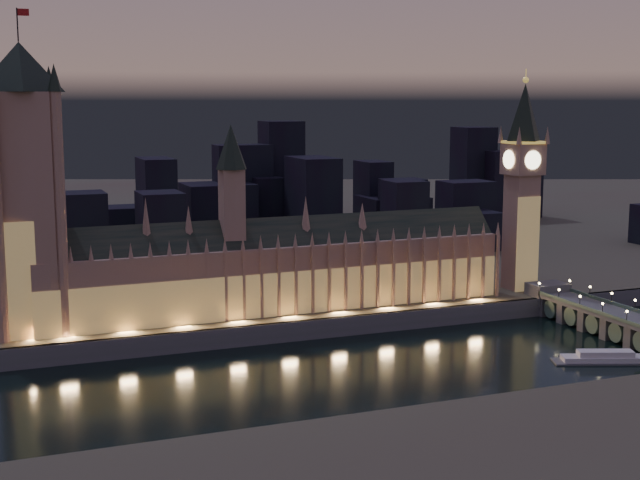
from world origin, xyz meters
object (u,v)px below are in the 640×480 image
object	(u,v)px
westminster_bridge	(619,324)
river_boat	(605,358)
elizabeth_tower	(523,168)
palace_of_westminster	(277,267)
victoria_tower	(25,176)

from	to	relation	value
westminster_bridge	river_boat	distance (m)	37.39
elizabeth_tower	westminster_bridge	distance (m)	87.82
elizabeth_tower	westminster_bridge	size ratio (longest dim) A/B	0.90
palace_of_westminster	westminster_bridge	distance (m)	141.34
river_boat	westminster_bridge	bearing A→B (deg)	43.08
palace_of_westminster	westminster_bridge	size ratio (longest dim) A/B	1.79
victoria_tower	elizabeth_tower	world-z (taller)	victoria_tower
westminster_bridge	river_boat	size ratio (longest dim) A/B	2.90
palace_of_westminster	elizabeth_tower	distance (m)	125.55
palace_of_westminster	victoria_tower	size ratio (longest dim) A/B	1.68
victoria_tower	elizabeth_tower	distance (m)	218.03
elizabeth_tower	westminster_bridge	xyz separation A→B (m)	(4.11, -65.38, -58.49)
westminster_bridge	river_boat	xyz separation A→B (m)	(-27.11, -25.36, -4.44)
elizabeth_tower	river_boat	size ratio (longest dim) A/B	2.61
elizabeth_tower	westminster_bridge	world-z (taller)	elizabeth_tower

